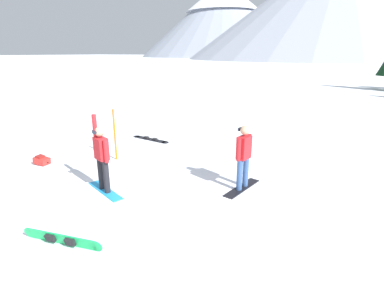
% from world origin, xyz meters
% --- Properties ---
extents(ground_plane, '(800.00, 800.00, 0.00)m').
position_xyz_m(ground_plane, '(0.00, 0.00, 0.00)').
color(ground_plane, white).
extents(snowboarder_foreground, '(1.48, 0.78, 2.00)m').
position_xyz_m(snowboarder_foreground, '(-1.04, 0.26, 0.95)').
color(snowboarder_foreground, '#1E8CD8').
rests_on(snowboarder_foreground, ground_plane).
extents(snowboarder_midground, '(0.55, 1.48, 1.73)m').
position_xyz_m(snowboarder_midground, '(2.07, 2.13, 0.92)').
color(snowboarder_midground, black).
rests_on(snowboarder_midground, ground_plane).
extents(loose_snowboard_near_right, '(1.88, 0.47, 0.09)m').
position_xyz_m(loose_snowboard_near_right, '(-2.86, 4.81, 0.02)').
color(loose_snowboard_near_right, black).
rests_on(loose_snowboard_near_right, ground_plane).
extents(loose_snowboard_near_left, '(1.71, 0.44, 0.26)m').
position_xyz_m(loose_snowboard_near_left, '(-0.08, -1.86, 0.13)').
color(loose_snowboard_near_left, '#19B259').
rests_on(loose_snowboard_near_left, ground_plane).
extents(backpack_red, '(0.54, 0.37, 0.30)m').
position_xyz_m(backpack_red, '(-4.26, 0.77, 0.14)').
color(backpack_red, red).
rests_on(backpack_red, ground_plane).
extents(trail_marker_pole, '(0.06, 0.06, 1.73)m').
position_xyz_m(trail_marker_pole, '(-2.45, 2.28, 0.86)').
color(trail_marker_pole, orange).
rests_on(trail_marker_pole, ground_plane).
extents(peak_central_summit, '(129.17, 129.17, 56.23)m').
position_xyz_m(peak_central_summit, '(-95.58, 231.43, 29.38)').
color(peak_central_summit, '#8C93A3').
rests_on(peak_central_summit, ground_plane).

